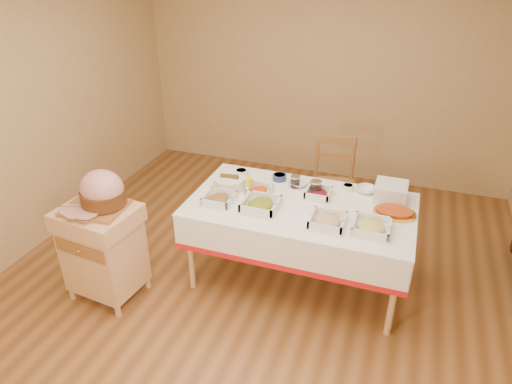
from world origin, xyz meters
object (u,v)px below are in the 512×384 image
Objects in this scene: dining_chair at (333,183)px; plate_stack at (391,192)px; preserve_jar_left at (295,182)px; bread_basket at (230,183)px; mustard_bottle at (249,184)px; preserve_jar_right at (316,188)px; ham_on_board at (101,193)px; brass_platter at (394,213)px; butcher_cart at (103,247)px; dining_table at (300,221)px.

dining_chair reaches higher than plate_stack.
preserve_jar_left is 0.57m from bread_basket.
plate_stack is (1.14, 0.27, -0.01)m from mustard_bottle.
plate_stack is at bearing -48.68° from dining_chair.
bread_basket is (-0.73, -0.14, -0.00)m from preserve_jar_right.
ham_on_board reaches higher than brass_platter.
brass_platter is (2.18, 0.80, 0.31)m from butcher_cart.
dining_chair is at bearing 131.32° from plate_stack.
dining_chair reaches higher than brass_platter.
preserve_jar_left is at bearing 36.72° from ham_on_board.
mustard_bottle is 0.64× the size of bread_basket.
brass_platter is (1.20, 0.03, -0.06)m from mustard_bottle.
preserve_jar_left is 0.33× the size of brass_platter.
dining_table is 0.31m from preserve_jar_right.
ham_on_board is 1.79× the size of bread_basket.
dining_table is 1.92× the size of dining_chair.
bread_basket reaches higher than brass_platter.
butcher_cart reaches higher than brass_platter.
ham_on_board is at bearing -154.07° from plate_stack.
preserve_jar_left is 0.63× the size of mustard_bottle.
dining_table is at bearing 26.14° from ham_on_board.
butcher_cart is at bearing -141.98° from ham_on_board.
brass_platter is at bearing -77.20° from plate_stack.
preserve_jar_right is 0.74m from bread_basket.
plate_stack reaches higher than preserve_jar_right.
preserve_jar_left is 0.42× the size of plate_stack.
dining_table is 10.61× the size of mustard_bottle.
butcher_cart is at bearing -132.14° from dining_chair.
dining_table is at bearing -95.55° from dining_chair.
mustard_bottle reaches higher than preserve_jar_left.
dining_chair reaches higher than preserve_jar_left.
dining_chair is 0.81m from preserve_jar_left.
preserve_jar_left is 0.87m from brass_platter.
plate_stack is at bearing 11.07° from preserve_jar_right.
mustard_bottle is (-0.57, -0.93, 0.35)m from dining_chair.
butcher_cart is at bearing -135.16° from bread_basket.
bread_basket is (-0.53, -0.20, 0.00)m from preserve_jar_left.
plate_stack is at bearing 13.35° from mustard_bottle.
dining_table is 0.76m from brass_platter.
preserve_jar_left is at bearing 31.79° from mustard_bottle.
plate_stack is at bearing 10.99° from bread_basket.
ham_on_board is 1.19m from mustard_bottle.
dining_chair is 5.52× the size of mustard_bottle.
bread_basket is (-0.66, 0.06, 0.21)m from dining_table.
preserve_jar_left is at bearing 162.76° from preserve_jar_right.
dining_table is at bearing -5.54° from bread_basket.
ham_on_board is 4.43× the size of preserve_jar_left.
ham_on_board is at bearing -141.58° from mustard_bottle.
plate_stack reaches higher than butcher_cart.
brass_platter is at bearing 0.54° from bread_basket.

